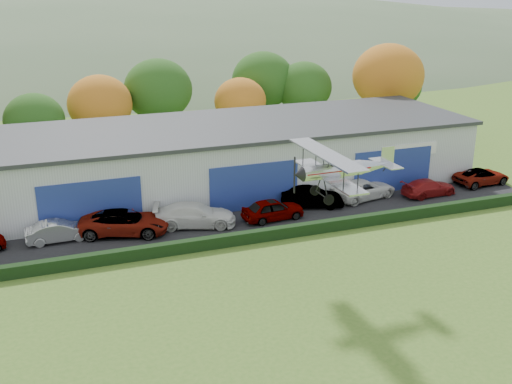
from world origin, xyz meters
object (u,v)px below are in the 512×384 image
object	(u,v)px
car_4	(273,209)
car_7	(429,187)
car_3	(195,215)
car_5	(312,197)
hangar	(230,155)
car_8	(482,176)
car_6	(364,189)
car_2	(124,222)
biplane	(341,168)
car_1	(59,231)

from	to	relation	value
car_4	car_7	world-z (taller)	car_4
car_3	car_5	world-z (taller)	car_3
hangar	car_8	bearing A→B (deg)	-19.48
car_6	car_7	world-z (taller)	car_6
car_4	car_2	bearing A→B (deg)	80.04
car_2	car_6	distance (m)	19.03
car_7	car_2	bearing A→B (deg)	84.94
car_8	biplane	distance (m)	22.95
car_2	car_6	size ratio (longest dim) A/B	1.11
car_3	biplane	world-z (taller)	biplane
car_2	car_3	xyz separation A→B (m)	(4.90, -0.28, -0.00)
car_8	biplane	bearing A→B (deg)	115.10
car_5	biplane	size ratio (longest dim) A/B	0.65
car_6	car_2	bearing A→B (deg)	80.20
car_6	car_7	size ratio (longest dim) A/B	1.17
hangar	car_1	world-z (taller)	hangar
car_3	car_5	xyz separation A→B (m)	(9.36, 0.61, -0.06)
car_5	car_6	world-z (taller)	car_5
car_6	car_4	bearing A→B (deg)	89.86
car_5	car_8	world-z (taller)	car_5
car_2	car_4	size ratio (longest dim) A/B	1.32
car_8	biplane	xyz separation A→B (m)	(-19.32, -10.88, 5.94)
car_2	car_5	size ratio (longest dim) A/B	1.28
hangar	car_7	size ratio (longest dim) A/B	8.77
car_2	hangar	bearing A→B (deg)	-36.78
hangar	car_8	xyz separation A→B (m)	(20.12, -7.11, -1.92)
car_3	hangar	bearing A→B (deg)	-16.88
hangar	car_4	xyz separation A→B (m)	(0.51, -8.54, -1.83)
car_2	car_3	size ratio (longest dim) A/B	1.05
car_1	car_8	world-z (taller)	car_1
car_2	car_7	distance (m)	24.24
car_6	car_1	bearing A→B (deg)	79.05
car_8	car_4	bearing A→B (deg)	89.85
car_8	car_1	bearing A→B (deg)	85.90
car_3	biplane	distance (m)	13.13
car_3	car_5	distance (m)	9.38
hangar	car_7	distance (m)	16.43
car_2	car_8	size ratio (longest dim) A/B	1.23
car_8	hangar	bearing A→B (deg)	66.23
car_6	car_8	bearing A→B (deg)	-104.22
car_5	biplane	bearing A→B (deg)	-178.44
biplane	car_7	bearing A→B (deg)	35.51
hangar	biplane	bearing A→B (deg)	-87.45
car_5	hangar	bearing A→B (deg)	49.82
hangar	car_4	bearing A→B (deg)	-86.57
hangar	car_2	xyz separation A→B (m)	(-10.01, -7.52, -1.77)
car_5	car_4	bearing A→B (deg)	129.07
car_4	car_6	distance (m)	8.68
biplane	car_3	bearing A→B (deg)	118.93
car_1	car_2	world-z (taller)	car_2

